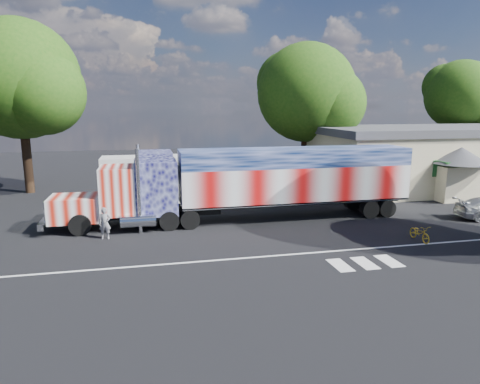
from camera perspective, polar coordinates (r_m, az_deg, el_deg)
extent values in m
plane|color=black|center=(23.01, 1.64, -6.08)|extent=(100.00, 100.00, 0.00)
cube|color=silver|center=(20.27, 3.74, -8.54)|extent=(30.00, 0.15, 0.01)
cube|color=silver|center=(19.66, 13.21, -9.47)|extent=(0.70, 1.60, 0.01)
cube|color=silver|center=(20.19, 16.32, -9.07)|extent=(0.70, 1.60, 0.01)
cube|color=silver|center=(20.78, 19.26, -8.67)|extent=(0.70, 1.60, 0.01)
cube|color=black|center=(25.60, -13.38, -2.86)|extent=(9.57, 1.06, 0.32)
cube|color=#DB867D|center=(25.77, -21.02, -2.01)|extent=(2.76, 2.34, 1.38)
cube|color=silver|center=(26.03, -24.15, -2.12)|extent=(0.13, 2.02, 1.23)
cube|color=silver|center=(26.23, -24.48, -3.61)|extent=(0.32, 2.66, 0.38)
cube|color=#DB867D|center=(25.32, -15.94, 0.31)|extent=(1.91, 2.66, 2.66)
cube|color=black|center=(25.31, -18.04, 1.28)|extent=(0.06, 2.23, 0.96)
cube|color=#494B81|center=(25.26, -11.14, 0.75)|extent=(2.34, 2.66, 3.08)
cube|color=#494B81|center=(25.01, -11.29, 4.71)|extent=(1.91, 2.55, 0.53)
cylinder|color=silver|center=(26.64, -13.28, 1.20)|extent=(0.21, 0.21, 4.68)
cylinder|color=silver|center=(23.88, -13.34, 0.05)|extent=(0.21, 0.21, 4.68)
cylinder|color=silver|center=(26.95, -13.35, -2.27)|extent=(1.91, 0.70, 0.70)
cylinder|color=silver|center=(24.27, -13.41, -3.77)|extent=(1.91, 0.70, 0.70)
cylinder|color=black|center=(24.76, -20.56, -4.15)|extent=(1.17, 0.37, 1.17)
cylinder|color=black|center=(27.01, -19.90, -2.85)|extent=(1.17, 0.37, 1.17)
cylinder|color=black|center=(24.59, -9.42, -3.75)|extent=(1.11, 0.58, 1.11)
cylinder|color=black|center=(26.75, -9.70, -2.53)|extent=(1.11, 0.58, 1.11)
cylinder|color=black|center=(24.67, -6.70, -3.62)|extent=(1.11, 0.58, 1.11)
cylinder|color=black|center=(26.83, -7.20, -2.41)|extent=(1.11, 0.58, 1.11)
cube|color=black|center=(27.09, 7.26, -1.29)|extent=(13.82, 1.17, 0.32)
cube|color=#DA7B7B|center=(26.85, 7.33, 1.26)|extent=(14.25, 2.76, 2.13)
cube|color=#3F5186|center=(26.62, 7.41, 4.64)|extent=(14.25, 2.76, 1.06)
cube|color=silver|center=(27.05, 7.27, -0.96)|extent=(14.25, 2.76, 0.13)
cube|color=silver|center=(29.94, 20.34, 2.72)|extent=(0.04, 2.66, 3.08)
cylinder|color=black|center=(28.09, 16.84, -2.19)|extent=(1.11, 0.58, 1.11)
cylinder|color=black|center=(30.00, 14.77, -1.23)|extent=(1.11, 0.58, 1.11)
cylinder|color=black|center=(28.67, 18.88, -2.05)|extent=(1.11, 0.58, 1.11)
cylinder|color=black|center=(30.54, 16.72, -1.12)|extent=(1.11, 0.58, 1.11)
cube|color=white|center=(31.88, -7.59, 1.84)|extent=(11.53, 2.50, 3.36)
cube|color=black|center=(31.78, -7.61, 2.95)|extent=(11.14, 2.56, 1.06)
cube|color=black|center=(32.10, -7.53, -0.36)|extent=(11.53, 2.50, 0.24)
cube|color=black|center=(31.89, -17.96, 1.65)|extent=(0.06, 2.21, 1.35)
cylinder|color=black|center=(30.85, -15.35, -1.06)|extent=(0.96, 0.29, 0.96)
cylinder|color=black|center=(33.20, -15.17, -0.19)|extent=(0.96, 0.29, 0.96)
cylinder|color=black|center=(31.31, -2.07, -0.48)|extent=(0.96, 0.29, 0.96)
cylinder|color=black|center=(33.62, -2.82, 0.34)|extent=(0.96, 0.29, 0.96)
cylinder|color=black|center=(31.47, -0.52, -0.41)|extent=(0.96, 0.29, 0.96)
cylinder|color=black|center=(33.78, -1.37, 0.40)|extent=(0.96, 0.29, 0.96)
cube|color=beige|center=(41.34, 25.53, 3.86)|extent=(22.00, 10.00, 4.60)
cube|color=#46464B|center=(41.13, 25.84, 7.45)|extent=(22.40, 10.40, 0.60)
cube|color=#1E5926|center=(32.64, 19.84, 2.76)|extent=(1.60, 0.08, 1.20)
cube|color=#1E5926|center=(34.94, 25.41, 2.86)|extent=(1.60, 0.08, 1.20)
cube|color=beige|center=(35.29, 27.09, 0.98)|extent=(3.00, 1.20, 2.60)
cube|color=#1E5926|center=(35.07, 27.32, 3.55)|extent=(3.40, 1.60, 0.25)
cone|color=#46464B|center=(35.02, 27.40, 4.36)|extent=(4.00, 4.00, 1.20)
imported|color=slate|center=(23.67, -17.58, -4.00)|extent=(0.63, 0.42, 1.69)
imported|color=gold|center=(24.23, 22.84, -5.04)|extent=(0.57, 1.63, 0.85)
cylinder|color=black|center=(39.90, 8.64, 5.96)|extent=(0.70, 0.70, 6.47)
sphere|color=#2B5213|center=(39.75, 8.85, 12.95)|extent=(8.80, 8.80, 8.80)
sphere|color=#2B5213|center=(39.20, 11.97, 11.51)|extent=(6.16, 6.16, 6.16)
sphere|color=#2B5213|center=(40.58, 6.41, 14.28)|extent=(5.72, 5.72, 5.72)
cylinder|color=black|center=(38.36, -26.61, 5.20)|extent=(0.70, 0.70, 7.16)
sphere|color=#2B5213|center=(38.27, -27.34, 13.21)|extent=(9.23, 9.23, 9.23)
sphere|color=#2B5213|center=(36.47, -24.88, 11.96)|extent=(6.46, 6.46, 6.46)
sphere|color=#2B5213|center=(40.02, -28.95, 14.40)|extent=(6.00, 6.00, 6.00)
cylinder|color=black|center=(52.10, 26.82, 6.12)|extent=(0.70, 0.70, 6.48)
sphere|color=#2B5213|center=(51.98, 27.30, 11.45)|extent=(7.26, 7.26, 7.26)
sphere|color=#2B5213|center=(52.08, 29.23, 10.24)|extent=(5.08, 5.08, 5.08)
sphere|color=#2B5213|center=(52.19, 25.68, 12.60)|extent=(4.72, 4.72, 4.72)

